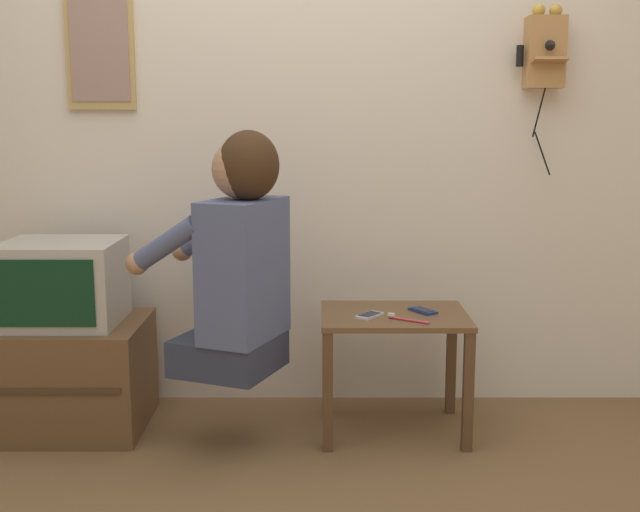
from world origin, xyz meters
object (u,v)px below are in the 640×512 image
person (236,257)px  toothbrush (404,319)px  television (60,283)px  wall_phone_antique (543,51)px  framed_picture (98,51)px  cell_phone_held (368,315)px  cell_phone_spare (421,311)px

person → toothbrush: bearing=-62.0°
television → wall_phone_antique: wall_phone_antique is taller
person → television: 0.80m
framed_picture → toothbrush: framed_picture is taller
wall_phone_antique → framed_picture: bearing=178.7°
wall_phone_antique → toothbrush: (-0.62, -0.46, -1.07)m
person → television: person is taller
television → framed_picture: bearing=71.5°
person → cell_phone_held: size_ratio=6.95×
cell_phone_spare → toothbrush: (-0.09, -0.14, 0.00)m
wall_phone_antique → person: bearing=-157.7°
framed_picture → cell_phone_held: size_ratio=3.72×
cell_phone_spare → person: bearing=163.2°
person → cell_phone_spare: bearing=-52.0°
cell_phone_held → cell_phone_spare: size_ratio=0.98×
person → framed_picture: framed_picture is taller
person → framed_picture: (-0.64, 0.57, 0.81)m
wall_phone_antique → cell_phone_held: wall_phone_antique is taller
framed_picture → cell_phone_held: 1.63m
person → framed_picture: size_ratio=1.86×
person → cell_phone_spare: (0.74, 0.21, -0.26)m
framed_picture → cell_phone_held: bearing=-20.9°
person → cell_phone_spare: person is taller
cell_phone_held → wall_phone_antique: bearing=65.5°
framed_picture → cell_phone_spare: 1.78m
cell_phone_held → toothbrush: 0.15m
toothbrush → cell_phone_held: bearing=99.2°
television → wall_phone_antique: 2.26m
cell_phone_held → framed_picture: bearing=-162.8°
television → toothbrush: bearing=-6.7°
cell_phone_spare → toothbrush: 0.17m
cell_phone_held → cell_phone_spare: bearing=57.9°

